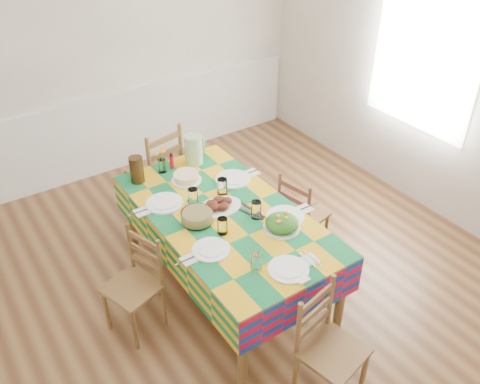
% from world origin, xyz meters
% --- Properties ---
extents(room, '(4.58, 5.08, 2.78)m').
position_xyz_m(room, '(0.00, 0.00, 1.35)').
color(room, brown).
rests_on(room, ground).
extents(wainscot, '(4.41, 0.06, 0.92)m').
position_xyz_m(wainscot, '(0.00, 2.48, 0.49)').
color(wainscot, white).
rests_on(wainscot, room).
extents(window_right, '(0.00, 1.40, 1.40)m').
position_xyz_m(window_right, '(2.23, 0.30, 1.50)').
color(window_right, white).
rests_on(window_right, room).
extents(dining_table, '(1.06, 1.97, 0.77)m').
position_xyz_m(dining_table, '(-0.12, 0.14, 0.68)').
color(dining_table, brown).
rests_on(dining_table, room).
extents(setting_near_head, '(0.46, 0.31, 0.14)m').
position_xyz_m(setting_near_head, '(-0.17, -0.61, 0.80)').
color(setting_near_head, white).
rests_on(setting_near_head, dining_table).
extents(setting_left_near, '(0.50, 0.30, 0.13)m').
position_xyz_m(setting_left_near, '(-0.38, -0.14, 0.80)').
color(setting_left_near, white).
rests_on(setting_left_near, dining_table).
extents(setting_left_far, '(0.55, 0.33, 0.15)m').
position_xyz_m(setting_left_far, '(-0.39, 0.46, 0.80)').
color(setting_left_far, white).
rests_on(setting_left_far, dining_table).
extents(setting_right_near, '(0.55, 0.32, 0.14)m').
position_xyz_m(setting_right_near, '(0.18, -0.13, 0.80)').
color(setting_right_near, white).
rests_on(setting_right_near, dining_table).
extents(setting_right_far, '(0.57, 0.33, 0.15)m').
position_xyz_m(setting_right_far, '(0.14, 0.45, 0.80)').
color(setting_right_far, white).
rests_on(setting_right_far, dining_table).
extents(meat_platter, '(0.38, 0.27, 0.07)m').
position_xyz_m(meat_platter, '(-0.12, 0.21, 0.80)').
color(meat_platter, white).
rests_on(meat_platter, dining_table).
extents(salad_platter, '(0.28, 0.28, 0.12)m').
position_xyz_m(salad_platter, '(0.13, -0.27, 0.81)').
color(salad_platter, white).
rests_on(salad_platter, dining_table).
extents(pasta_bowl, '(0.25, 0.25, 0.09)m').
position_xyz_m(pasta_bowl, '(-0.35, 0.16, 0.81)').
color(pasta_bowl, white).
rests_on(pasta_bowl, dining_table).
extents(cake, '(0.26, 0.26, 0.07)m').
position_xyz_m(cake, '(-0.14, 0.71, 0.80)').
color(cake, white).
rests_on(cake, dining_table).
extents(serving_utensils, '(0.16, 0.35, 0.01)m').
position_xyz_m(serving_utensils, '(0.05, 0.06, 0.77)').
color(serving_utensils, black).
rests_on(serving_utensils, dining_table).
extents(flower_vase, '(0.15, 0.12, 0.24)m').
position_xyz_m(flower_vase, '(-0.24, 0.96, 0.86)').
color(flower_vase, white).
rests_on(flower_vase, dining_table).
extents(hot_sauce, '(0.04, 0.04, 0.15)m').
position_xyz_m(hot_sauce, '(-0.14, 0.97, 0.84)').
color(hot_sauce, red).
rests_on(hot_sauce, dining_table).
extents(green_pitcher, '(0.16, 0.16, 0.27)m').
position_xyz_m(green_pitcher, '(0.07, 0.94, 0.90)').
color(green_pitcher, '#A1C78D').
rests_on(green_pitcher, dining_table).
extents(tea_pitcher, '(0.12, 0.12, 0.24)m').
position_xyz_m(tea_pitcher, '(-0.49, 0.94, 0.88)').
color(tea_pitcher, '#311E0A').
rests_on(tea_pitcher, dining_table).
extents(name_card, '(0.09, 0.03, 0.02)m').
position_xyz_m(name_card, '(-0.10, -0.80, 0.78)').
color(name_card, white).
rests_on(name_card, dining_table).
extents(chair_near, '(0.46, 0.45, 0.89)m').
position_xyz_m(chair_near, '(-0.13, -1.11, 0.44)').
color(chair_near, brown).
rests_on(chair_near, room).
extents(chair_far, '(0.52, 0.51, 1.01)m').
position_xyz_m(chair_far, '(-0.11, 1.37, 0.50)').
color(chair_far, brown).
rests_on(chair_far, room).
extents(chair_left, '(0.46, 0.47, 0.85)m').
position_xyz_m(chair_left, '(-0.91, 0.15, 0.42)').
color(chair_left, brown).
rests_on(chair_left, room).
extents(chair_right, '(0.43, 0.44, 0.85)m').
position_xyz_m(chair_right, '(0.67, 0.13, 0.42)').
color(chair_right, brown).
rests_on(chair_right, room).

